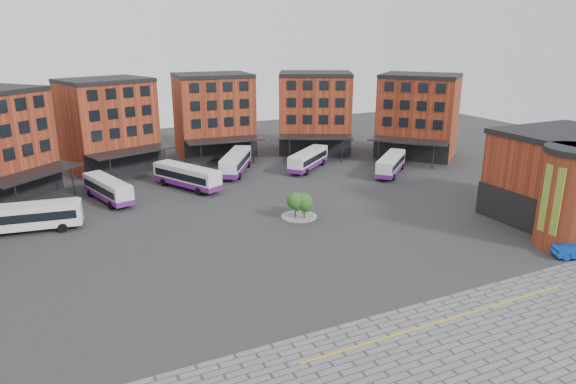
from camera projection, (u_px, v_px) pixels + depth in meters
name	position (u px, v px, depth m)	size (l,w,h in m)	color
ground	(335.00, 257.00, 51.36)	(160.00, 160.00, 0.00)	#28282B
paving_zone	(534.00, 379.00, 33.23)	(50.00, 22.00, 0.02)	slate
yellow_line	(448.00, 319.00, 40.12)	(26.00, 0.15, 0.02)	gold
main_building	(185.00, 128.00, 80.20)	(94.14, 42.48, 14.60)	#933820
east_building	(565.00, 180.00, 58.97)	(17.40, 15.40, 10.60)	#933820
tree_island	(301.00, 203.00, 61.63)	(4.40, 4.40, 3.35)	gray
bus_a	(27.00, 216.00, 57.20)	(11.72, 4.15, 3.24)	white
bus_b	(108.00, 189.00, 68.04)	(5.37, 11.05, 3.04)	silver
bus_c	(187.00, 176.00, 73.45)	(7.63, 11.62, 3.28)	silver
bus_d	(236.00, 162.00, 81.50)	(8.58, 11.44, 3.33)	white
bus_e	(308.00, 159.00, 83.83)	(10.14, 8.98, 3.11)	white
bus_f	(391.00, 164.00, 80.94)	(9.75, 9.09, 3.06)	silver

